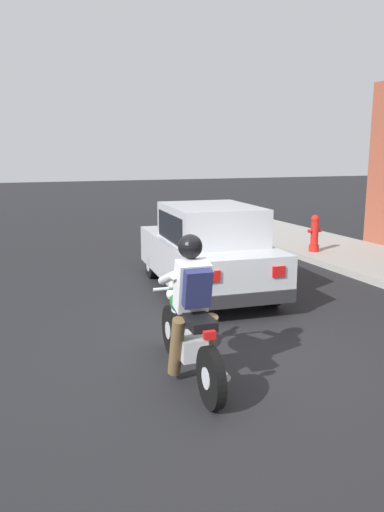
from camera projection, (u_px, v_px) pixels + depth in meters
name	position (u px, v px, depth m)	size (l,w,h in m)	color
ground_plane	(215.00, 359.00, 6.06)	(80.00, 80.00, 0.00)	black
motorcycle_with_rider	(190.00, 320.00, 5.40)	(0.58, 2.02, 1.62)	black
car_hatchback	(207.00, 250.00, 8.87)	(1.92, 3.89, 1.57)	black
fire_hydrant	(315.00, 234.00, 11.85)	(0.36, 0.24, 0.88)	red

